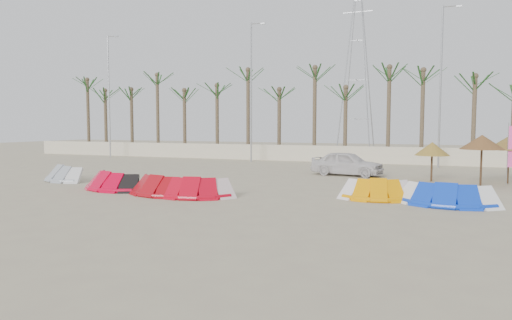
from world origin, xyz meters
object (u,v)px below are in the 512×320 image
at_px(kite_red_left, 116,180).
at_px(kite_red_right, 197,186).
at_px(kite_red_mid, 166,184).
at_px(kite_orange, 379,188).
at_px(kite_grey, 68,172).
at_px(parasol_mid, 482,142).
at_px(kite_blue, 447,193).
at_px(car, 347,163).
at_px(parasol_left, 432,149).
at_px(parasol_right, 509,143).

bearing_deg(kite_red_left, kite_red_right, -7.60).
bearing_deg(kite_red_mid, kite_orange, 13.12).
xyz_separation_m(kite_grey, parasol_mid, (20.30, 5.72, 1.70)).
bearing_deg(kite_blue, car, 122.13).
relative_size(kite_grey, kite_blue, 1.00).
bearing_deg(parasol_left, parasol_mid, -22.38).
bearing_deg(kite_orange, kite_red_left, -172.58).
relative_size(kite_orange, parasol_right, 1.30).
height_order(parasol_left, parasol_mid, parasol_mid).
relative_size(kite_red_left, kite_red_mid, 1.01).
bearing_deg(kite_red_left, parasol_right, 27.35).
relative_size(kite_red_right, kite_blue, 0.98).
bearing_deg(parasol_left, parasol_right, 8.11).
relative_size(kite_red_right, car, 0.85).
bearing_deg(car, parasol_left, -94.34).
height_order(kite_red_left, parasol_left, parasol_left).
xyz_separation_m(parasol_right, car, (-8.19, 0.64, -1.34)).
height_order(kite_grey, kite_red_right, same).
bearing_deg(parasol_mid, kite_red_left, -154.82).
bearing_deg(kite_orange, parasol_left, 74.68).
height_order(kite_red_left, kite_orange, same).
xyz_separation_m(kite_grey, car, (13.44, 7.79, 0.29)).
distance_m(parasol_left, car, 4.86).
distance_m(kite_red_mid, parasol_right, 16.99).
xyz_separation_m(kite_grey, kite_red_left, (4.52, -1.70, 0.00)).
distance_m(kite_red_right, kite_orange, 7.37).
xyz_separation_m(kite_orange, parasol_left, (1.87, 6.82, 1.29)).
xyz_separation_m(kite_red_left, parasol_left, (13.53, 8.34, 1.29)).
bearing_deg(kite_orange, parasol_mid, 55.11).
distance_m(kite_red_left, parasol_right, 19.34).
xyz_separation_m(kite_grey, parasol_left, (18.06, 6.64, 1.29)).
bearing_deg(parasol_right, kite_orange, -126.62).
distance_m(kite_blue, car, 9.84).
bearing_deg(kite_red_right, parasol_right, 37.14).
xyz_separation_m(parasol_mid, car, (-6.86, 2.08, -1.41)).
distance_m(kite_red_left, kite_orange, 11.76).
relative_size(kite_red_right, parasol_right, 1.47).
xyz_separation_m(kite_orange, parasol_mid, (4.11, 5.90, 1.70)).
height_order(kite_red_left, kite_blue, same).
distance_m(kite_red_mid, kite_red_right, 1.60).
distance_m(kite_red_left, kite_red_mid, 3.06).
distance_m(kite_grey, kite_red_left, 4.83).
height_order(kite_grey, car, car).
distance_m(kite_grey, car, 15.54).
distance_m(kite_grey, kite_orange, 16.19).
relative_size(kite_red_left, kite_blue, 1.07).
relative_size(kite_grey, car, 0.87).
relative_size(kite_blue, parasol_right, 1.50).
height_order(kite_red_left, car, car).
height_order(kite_red_right, car, car).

